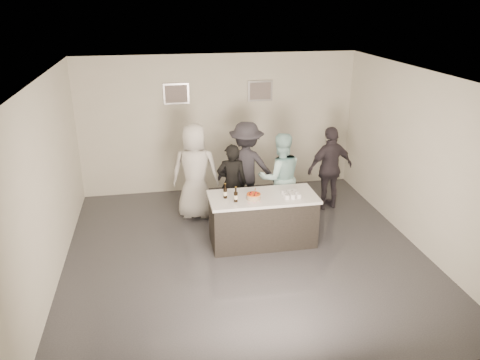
{
  "coord_description": "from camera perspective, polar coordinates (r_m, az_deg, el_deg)",
  "views": [
    {
      "loc": [
        -1.37,
        -6.86,
        4.09
      ],
      "look_at": [
        0.0,
        0.5,
        1.15
      ],
      "focal_mm": 35.0,
      "sensor_mm": 36.0,
      "label": 1
    }
  ],
  "objects": [
    {
      "name": "picture_right",
      "position": [
        10.27,
        2.47,
        10.81
      ],
      "size": [
        0.54,
        0.04,
        0.44
      ],
      "primitive_type": "cube",
      "color": "#B2B2B7",
      "rests_on": "wall_back"
    },
    {
      "name": "wall_back",
      "position": [
        10.29,
        -2.56,
        6.84
      ],
      "size": [
        6.0,
        0.04,
        3.0
      ],
      "primitive_type": "cube",
      "color": "silver",
      "rests_on": "ground"
    },
    {
      "name": "person_guest_left",
      "position": [
        9.07,
        -5.49,
        1.05
      ],
      "size": [
        1.03,
        0.78,
        1.89
      ],
      "primitive_type": "imported",
      "rotation": [
        0.0,
        0.0,
        2.93
      ],
      "color": "silver",
      "rests_on": "ground"
    },
    {
      "name": "beer_bottle_b",
      "position": [
        7.76,
        -0.52,
        -1.78
      ],
      "size": [
        0.07,
        0.07,
        0.26
      ],
      "primitive_type": "cylinder",
      "color": "black",
      "rests_on": "bar_counter"
    },
    {
      "name": "person_main_black",
      "position": [
        8.89,
        -0.99,
        -0.43
      ],
      "size": [
        0.61,
        0.45,
        1.56
      ],
      "primitive_type": "imported",
      "rotation": [
        0.0,
        0.0,
        3.01
      ],
      "color": "black",
      "rests_on": "ground"
    },
    {
      "name": "candles",
      "position": [
        7.78,
        1.66,
        -2.77
      ],
      "size": [
        0.24,
        0.08,
        0.01
      ],
      "primitive_type": "cube",
      "color": "pink",
      "rests_on": "bar_counter"
    },
    {
      "name": "picture_left",
      "position": [
        10.02,
        -7.79,
        10.38
      ],
      "size": [
        0.54,
        0.04,
        0.44
      ],
      "primitive_type": "cube",
      "color": "#B2B2B7",
      "rests_on": "wall_back"
    },
    {
      "name": "ceiling",
      "position": [
        7.08,
        0.76,
        12.58
      ],
      "size": [
        6.0,
        6.0,
        0.0
      ],
      "primitive_type": "plane",
      "rotation": [
        3.14,
        0.0,
        0.0
      ],
      "color": "white"
    },
    {
      "name": "person_guest_back",
      "position": [
        9.34,
        0.79,
        1.6
      ],
      "size": [
        1.35,
        1.04,
        1.84
      ],
      "primitive_type": "imported",
      "rotation": [
        0.0,
        0.0,
        2.8
      ],
      "color": "#2F2E36",
      "rests_on": "ground"
    },
    {
      "name": "bar_counter",
      "position": [
        8.24,
        2.76,
        -4.81
      ],
      "size": [
        1.86,
        0.86,
        0.9
      ],
      "primitive_type": "cube",
      "color": "white",
      "rests_on": "ground"
    },
    {
      "name": "person_guest_right",
      "position": [
        9.62,
        10.93,
        1.42
      ],
      "size": [
        1.07,
        0.62,
        1.72
      ],
      "primitive_type": "imported",
      "rotation": [
        0.0,
        0.0,
        3.35
      ],
      "color": "#363039",
      "rests_on": "ground"
    },
    {
      "name": "person_main_blue",
      "position": [
        8.95,
        4.91,
        0.31
      ],
      "size": [
        0.86,
        0.68,
        1.75
      ],
      "primitive_type": "imported",
      "rotation": [
        0.0,
        0.0,
        3.16
      ],
      "color": "#B0E6E5",
      "rests_on": "ground"
    },
    {
      "name": "beer_bottle_a",
      "position": [
        7.91,
        -1.82,
        -1.34
      ],
      "size": [
        0.07,
        0.07,
        0.26
      ],
      "primitive_type": "cylinder",
      "color": "black",
      "rests_on": "bar_counter"
    },
    {
      "name": "floor",
      "position": [
        8.11,
        0.65,
        -8.87
      ],
      "size": [
        6.0,
        6.0,
        0.0
      ],
      "primitive_type": "plane",
      "color": "#3D3D42",
      "rests_on": "ground"
    },
    {
      "name": "tumbler_cluster",
      "position": [
        8.06,
        6.28,
        -1.72
      ],
      "size": [
        0.3,
        0.3,
        0.08
      ],
      "primitive_type": "cube",
      "color": "orange",
      "rests_on": "bar_counter"
    },
    {
      "name": "cake",
      "position": [
        7.91,
        1.66,
        -2.07
      ],
      "size": [
        0.24,
        0.24,
        0.08
      ],
      "primitive_type": "cylinder",
      "color": "orange",
      "rests_on": "bar_counter"
    },
    {
      "name": "wall_left",
      "position": [
        7.51,
        -22.36,
        -0.41
      ],
      "size": [
        0.04,
        6.0,
        3.0
      ],
      "primitive_type": "cube",
      "color": "silver",
      "rests_on": "ground"
    },
    {
      "name": "wall_front",
      "position": [
        4.85,
        7.72,
        -11.1
      ],
      "size": [
        6.0,
        0.04,
        3.0
      ],
      "primitive_type": "cube",
      "color": "silver",
      "rests_on": "ground"
    },
    {
      "name": "wall_right",
      "position": [
        8.54,
        20.89,
        2.32
      ],
      "size": [
        0.04,
        6.0,
        3.0
      ],
      "primitive_type": "cube",
      "color": "silver",
      "rests_on": "ground"
    }
  ]
}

